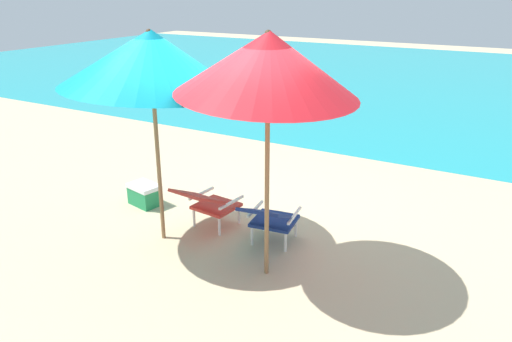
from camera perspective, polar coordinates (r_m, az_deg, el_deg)
ground_plane at (r=9.90m, az=10.34°, el=2.26°), size 40.00×40.00×0.00m
ocean_band at (r=18.18m, az=19.97°, el=9.71°), size 40.00×18.00×0.01m
lounge_chair_left at (r=6.51m, az=-5.59°, el=-3.56°), size 0.62×0.92×0.68m
lounge_chair_right at (r=6.07m, az=1.59°, el=-5.36°), size 0.65×0.94×0.68m
beach_umbrella_left at (r=5.87m, az=-12.00°, el=12.44°), size 2.95×2.95×2.66m
beach_umbrella_right at (r=4.91m, az=1.39°, el=12.20°), size 2.25×2.22×2.71m
cooler_box at (r=7.51m, az=-12.69°, el=-2.62°), size 0.53×0.41×0.32m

